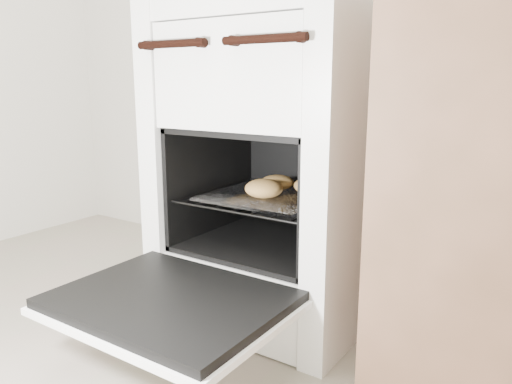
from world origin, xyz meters
The scene contains 5 objects.
stove centered at (-0.17, 1.18, 0.43)m, with size 0.57×0.64×0.88m.
oven_door centered at (-0.17, 0.70, 0.19)m, with size 0.51×0.40×0.04m.
oven_rack centered at (-0.17, 1.12, 0.35)m, with size 0.42×0.40×0.01m.
foil_sheet centered at (-0.17, 1.10, 0.36)m, with size 0.32×0.29×0.01m, color silver.
baked_rolls centered at (-0.14, 1.14, 0.38)m, with size 0.24×0.25×0.05m.
Camera 1 is at (0.56, -0.05, 0.68)m, focal length 35.00 mm.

